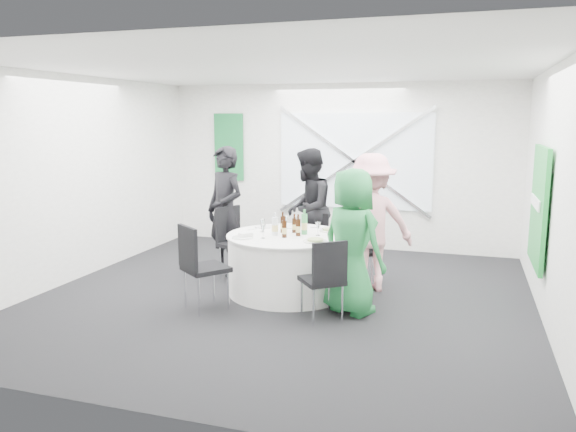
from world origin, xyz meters
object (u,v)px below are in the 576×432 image
(chair_back_left, at_px, (234,237))
(green_water_bottle, at_px, (304,224))
(chair_front_left, at_px, (198,261))
(banquet_table, at_px, (288,264))
(person_man_back, at_px, (308,209))
(person_man_back_left, at_px, (225,211))
(chair_back_right, at_px, (361,245))
(chair_back, at_px, (314,238))
(chair_front_right, at_px, (325,274))
(person_woman_green, at_px, (352,242))
(clear_water_bottle, at_px, (275,226))
(person_woman_pink, at_px, (370,223))

(chair_back_left, height_order, green_water_bottle, green_water_bottle)
(chair_back_left, height_order, chair_front_left, chair_front_left)
(banquet_table, distance_m, green_water_bottle, 0.55)
(person_man_back, bearing_deg, person_man_back_left, -60.95)
(chair_back_right, bearing_deg, chair_back_left, -121.72)
(banquet_table, distance_m, chair_back, 1.10)
(chair_front_right, relative_size, person_man_back, 0.52)
(chair_back, height_order, person_woman_green, person_woman_green)
(chair_back, xyz_separation_m, chair_back_left, (-0.98, -0.66, 0.09))
(chair_back_left, relative_size, chair_front_left, 0.98)
(banquet_table, bearing_deg, chair_back_right, 39.11)
(banquet_table, xyz_separation_m, clear_water_bottle, (-0.14, -0.09, 0.49))
(chair_back_right, bearing_deg, person_man_back, -162.77)
(chair_back, bearing_deg, chair_back_right, -26.87)
(person_man_back_left, bearing_deg, chair_front_left, -49.62)
(chair_back, bearing_deg, chair_back_left, -143.43)
(person_woman_green, height_order, clear_water_bottle, person_woman_green)
(chair_back, bearing_deg, person_woman_pink, -32.60)
(banquet_table, xyz_separation_m, green_water_bottle, (0.19, 0.09, 0.51))
(person_man_back, bearing_deg, chair_back_right, 52.18)
(chair_front_left, xyz_separation_m, person_man_back, (0.68, 2.25, 0.29))
(banquet_table, relative_size, person_man_back, 0.87)
(chair_front_left, bearing_deg, chair_back, -73.54)
(person_woman_pink, bearing_deg, chair_front_left, 14.78)
(banquet_table, xyz_separation_m, person_man_back, (-0.09, 1.27, 0.51))
(person_man_back, xyz_separation_m, person_woman_pink, (1.06, -0.82, -0.00))
(chair_front_right, distance_m, person_woman_pink, 1.41)
(chair_back, distance_m, person_man_back_left, 1.35)
(chair_back, distance_m, chair_back_left, 1.19)
(banquet_table, xyz_separation_m, chair_back, (0.05, 1.09, 0.11))
(person_man_back_left, bearing_deg, clear_water_bottle, -7.11)
(clear_water_bottle, bearing_deg, chair_front_right, -43.50)
(chair_back_right, bearing_deg, green_water_bottle, -86.53)
(clear_water_bottle, bearing_deg, person_man_back_left, 145.24)
(person_woman_green, bearing_deg, chair_front_left, 44.55)
(chair_back_left, distance_m, person_woman_pink, 1.93)
(chair_back, relative_size, chair_back_right, 0.93)
(chair_back_left, xyz_separation_m, person_woman_green, (1.85, -0.93, 0.25))
(banquet_table, bearing_deg, chair_back, 87.27)
(chair_front_right, height_order, green_water_bottle, green_water_bottle)
(person_man_back, relative_size, person_woman_green, 1.07)
(chair_front_left, bearing_deg, person_woman_green, -125.86)
(chair_back_right, distance_m, green_water_bottle, 0.92)
(chair_back, distance_m, chair_front_left, 2.24)
(chair_back_right, distance_m, person_man_back, 1.15)
(person_man_back, xyz_separation_m, green_water_bottle, (0.28, -1.18, -0.01))
(chair_back_left, height_order, chair_front_right, chair_back_left)
(person_woman_pink, relative_size, green_water_bottle, 5.56)
(green_water_bottle, bearing_deg, person_woman_green, -38.81)
(clear_water_bottle, bearing_deg, green_water_bottle, 28.43)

